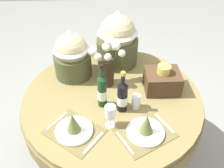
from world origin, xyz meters
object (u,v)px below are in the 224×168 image
Objects in this scene: wine_glass_left at (110,112)px; tumbler_near_right at (136,102)px; dining_table at (112,107)px; flower_vase at (106,64)px; wine_bottle_left at (102,91)px; gift_tub_back_centre at (117,37)px; woven_basket_side_right at (162,80)px; place_setting_right at (146,128)px; wine_bottle_centre at (122,96)px; place_setting_left at (74,127)px; gift_tub_back_left at (72,52)px.

tumbler_near_right is (0.19, 0.16, -0.07)m from wine_glass_left.
dining_table is 0.28m from tumbler_near_right.
flower_vase is at bearing 91.36° from wine_glass_left.
flower_vase reaches higher than wine_bottle_left.
flower_vase is at bearing 124.56° from tumbler_near_right.
gift_tub_back_centre is at bearing 71.15° from flower_vase.
gift_tub_back_centre is 1.87× the size of woven_basket_side_right.
wine_glass_left reaches higher than tumbler_near_right.
dining_table is at bearing -76.12° from flower_vase.
place_setting_right is 0.27m from wine_bottle_centre.
flower_vase is at bearing 167.51° from woven_basket_side_right.
flower_vase is 0.79× the size of gift_tub_back_centre.
gift_tub_back_centre is (0.06, 0.44, 0.37)m from dining_table.
gift_tub_back_centre is (-0.13, 0.81, 0.20)m from place_setting_right.
wine_bottle_centre is at bearing -90.25° from gift_tub_back_centre.
place_setting_right is 1.65× the size of woven_basket_side_right.
gift_tub_back_centre is (0.09, 0.73, 0.13)m from wine_glass_left.
wine_bottle_left is at bearing 159.01° from wine_bottle_centre.
woven_basket_side_right is (0.40, 0.35, -0.04)m from wine_glass_left.
flower_vase reaches higher than tumbler_near_right.
gift_tub_back_centre is 0.52m from woven_basket_side_right.
woven_basket_side_right is (0.42, -0.09, -0.10)m from flower_vase.
place_setting_left is at bearing -168.82° from wine_glass_left.
place_setting_right is 2.51× the size of wine_glass_left.
woven_basket_side_right is (0.68, -0.22, -0.13)m from gift_tub_back_left.
place_setting_right is at bearing -80.92° from gift_tub_back_centre.
tumbler_near_right is (0.42, 0.20, 0.01)m from place_setting_left.
dining_table is at bearing 52.63° from place_setting_left.
wine_bottle_centre is (-0.13, 0.22, 0.08)m from place_setting_right.
place_setting_left is at bearing 176.13° from place_setting_right.
tumbler_near_right reaches higher than dining_table.
gift_tub_back_left is at bearing 138.40° from tumbler_near_right.
woven_basket_side_right is at bearing 32.80° from wine_bottle_centre.
place_setting_left is at bearing -127.41° from wine_bottle_left.
gift_tub_back_left is at bearing 127.73° from place_setting_right.
wine_bottle_centre reaches higher than place_setting_left.
gift_tub_back_centre reaches higher than dining_table.
place_setting_left is 0.87m from gift_tub_back_centre.
place_setting_left is at bearing -148.28° from woven_basket_side_right.
tumbler_near_right is (0.20, -0.28, -0.12)m from flower_vase.
flower_vase reaches higher than place_setting_right.
wine_glass_left is 0.35× the size of gift_tub_back_centre.
gift_tub_back_centre is at bearing 67.57° from place_setting_left.
place_setting_right is 1.04× the size of gift_tub_back_left.
gift_tub_back_left reaches higher than wine_bottle_left.
gift_tub_back_centre reaches higher than flower_vase.
woven_basket_side_right is (0.64, 0.39, 0.04)m from place_setting_left.
gift_tub_back_centre is (0.37, 0.17, 0.04)m from gift_tub_back_left.
dining_table is 3.22× the size of place_setting_right.
wine_bottle_centre is (0.32, 0.19, 0.08)m from place_setting_left.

